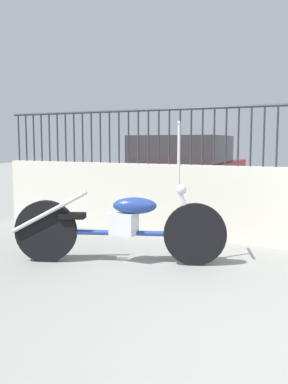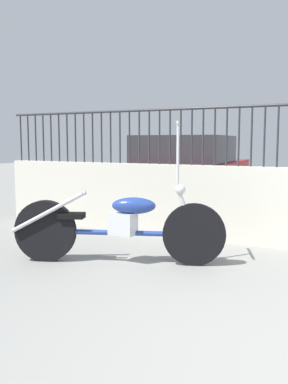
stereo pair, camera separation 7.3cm
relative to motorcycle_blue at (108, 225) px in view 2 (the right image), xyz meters
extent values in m
cylinder|color=#2D2D33|center=(-2.71, 1.57, 0.97)|extent=(0.02, 0.02, 0.77)
cylinder|color=#2D2D33|center=(-2.55, 1.57, 0.97)|extent=(0.02, 0.02, 0.77)
cylinder|color=#2D2D33|center=(-2.38, 1.57, 0.97)|extent=(0.02, 0.02, 0.77)
cylinder|color=#2D2D33|center=(-2.22, 1.57, 0.97)|extent=(0.02, 0.02, 0.77)
cylinder|color=#2D2D33|center=(-2.06, 1.57, 0.97)|extent=(0.02, 0.02, 0.77)
cylinder|color=#2D2D33|center=(-1.90, 1.57, 0.97)|extent=(0.02, 0.02, 0.77)
cylinder|color=#2D2D33|center=(-1.74, 1.57, 0.97)|extent=(0.02, 0.02, 0.77)
cylinder|color=#2D2D33|center=(-1.58, 1.57, 0.97)|extent=(0.02, 0.02, 0.77)
cylinder|color=#2D2D33|center=(-1.42, 1.57, 0.97)|extent=(0.02, 0.02, 0.77)
cylinder|color=#2D2D33|center=(-1.26, 1.57, 0.97)|extent=(0.02, 0.02, 0.77)
cylinder|color=#2D2D33|center=(-1.10, 1.57, 0.97)|extent=(0.02, 0.02, 0.77)
cylinder|color=#2D2D33|center=(-0.94, 1.57, 0.97)|extent=(0.02, 0.02, 0.77)
cylinder|color=#2D2D33|center=(-0.78, 1.57, 0.97)|extent=(0.02, 0.02, 0.77)
cylinder|color=#2D2D33|center=(-0.62, 1.57, 0.97)|extent=(0.02, 0.02, 0.77)
cylinder|color=#2D2D33|center=(-0.46, 1.57, 0.97)|extent=(0.02, 0.02, 0.77)
cylinder|color=#2D2D33|center=(-0.30, 1.57, 0.97)|extent=(0.02, 0.02, 0.77)
cylinder|color=#2D2D33|center=(-0.14, 1.57, 0.97)|extent=(0.02, 0.02, 0.77)
cylinder|color=#2D2D33|center=(0.02, 1.57, 0.97)|extent=(0.02, 0.02, 0.77)
cylinder|color=#2D2D33|center=(0.18, 1.57, 0.97)|extent=(0.02, 0.02, 0.77)
cylinder|color=#2D2D33|center=(0.34, 1.57, 0.97)|extent=(0.02, 0.02, 0.77)
cylinder|color=#2D2D33|center=(0.51, 1.57, 0.97)|extent=(0.02, 0.02, 0.77)
cylinder|color=#2D2D33|center=(0.67, 1.57, 0.97)|extent=(0.02, 0.02, 0.77)
cylinder|color=#2D2D33|center=(0.83, 1.57, 0.97)|extent=(0.02, 0.02, 0.77)
cylinder|color=#2D2D33|center=(0.99, 1.57, 0.97)|extent=(0.02, 0.02, 0.77)
cylinder|color=#2D2D33|center=(1.15, 1.57, 0.97)|extent=(0.02, 0.02, 0.77)
cylinder|color=#2D2D33|center=(1.31, 1.57, 0.97)|extent=(0.02, 0.02, 0.77)
cylinder|color=#2D2D33|center=(1.47, 1.57, 0.97)|extent=(0.02, 0.02, 0.77)
cylinder|color=black|center=(0.86, 0.34, -0.08)|extent=(0.65, 0.30, 0.67)
cylinder|color=black|center=(-0.66, -0.26, -0.08)|extent=(0.67, 0.33, 0.69)
cylinder|color=navy|center=(0.10, 0.04, -0.08)|extent=(1.42, 0.60, 0.06)
cube|color=silver|center=(0.15, 0.06, 0.02)|extent=(0.28, 0.18, 0.24)
ellipsoid|color=navy|center=(0.26, 0.10, 0.22)|extent=(0.51, 0.36, 0.18)
cube|color=black|center=(-0.38, -0.15, 0.10)|extent=(0.32, 0.25, 0.06)
cylinder|color=silver|center=(0.78, 0.30, 0.17)|extent=(0.22, 0.12, 0.51)
sphere|color=silver|center=(0.72, 0.28, 0.40)|extent=(0.11, 0.11, 0.11)
cylinder|color=silver|center=(0.70, 0.27, 0.75)|extent=(0.03, 0.03, 0.67)
cylinder|color=silver|center=(0.70, 0.27, 1.09)|extent=(0.22, 0.50, 0.03)
cylinder|color=silver|center=(-0.59, -0.30, 0.14)|extent=(0.77, 0.34, 0.46)
cylinder|color=silver|center=(-0.64, -0.17, 0.14)|extent=(0.77, 0.34, 0.46)
cylinder|color=black|center=(-1.81, 5.45, -0.10)|extent=(0.17, 0.65, 0.64)
cylinder|color=black|center=(-0.04, 5.61, -0.10)|extent=(0.17, 0.65, 0.64)
cylinder|color=black|center=(-1.59, 3.04, -0.10)|extent=(0.17, 0.65, 0.64)
cylinder|color=black|center=(0.18, 3.20, -0.10)|extent=(0.17, 0.65, 0.64)
cube|color=#AD191E|center=(-0.81, 4.33, 0.15)|extent=(2.23, 4.06, 0.67)
cube|color=#2D3338|center=(-0.80, 4.13, 0.75)|extent=(1.86, 2.02, 0.53)
camera|label=1|loc=(2.39, -3.90, 0.89)|focal=40.00mm
camera|label=2|loc=(2.46, -3.86, 0.89)|focal=40.00mm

